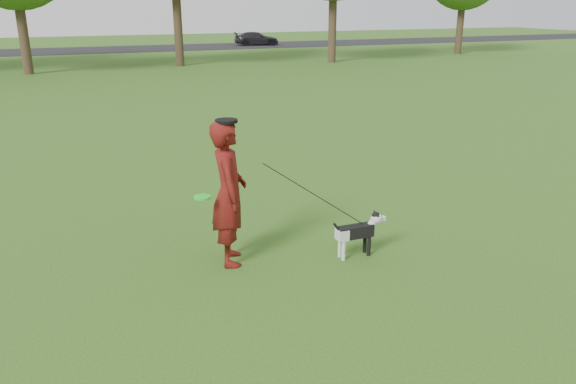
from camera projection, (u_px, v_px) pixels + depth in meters
name	position (u px, v px, depth m)	size (l,w,h in m)	color
ground	(291.00, 269.00, 7.78)	(120.00, 120.00, 0.00)	#285116
road	(92.00, 50.00, 42.86)	(120.00, 7.00, 0.02)	black
man	(229.00, 193.00, 7.69)	(0.74, 0.49, 2.04)	#540C0C
dog	(359.00, 230.00, 8.06)	(0.86, 0.17, 0.66)	black
car_right	(256.00, 39.00, 47.43)	(1.52, 3.74, 1.09)	black
man_held_items	(315.00, 195.00, 7.88)	(2.41, 0.67, 1.61)	#1CE126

